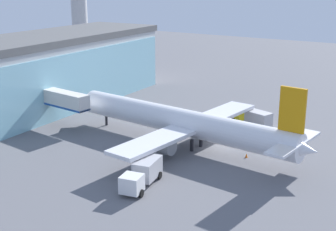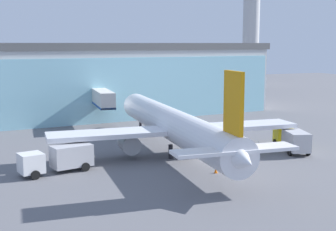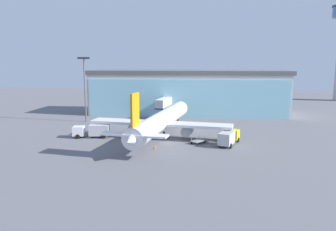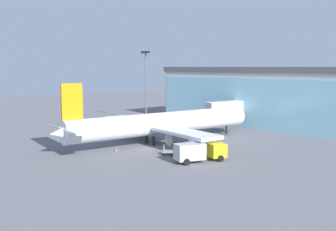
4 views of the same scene
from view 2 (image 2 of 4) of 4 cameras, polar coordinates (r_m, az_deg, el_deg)
ground at (r=52.59m, az=4.92°, el=-5.45°), size 240.00×240.00×0.00m
terminal_building at (r=85.19m, az=-6.77°, el=4.41°), size 58.92×19.15×12.98m
jet_bridge at (r=73.36m, az=-8.09°, el=2.06°), size 3.40×11.55×5.81m
control_tower at (r=148.40m, az=10.15°, el=12.61°), size 10.90×10.90×36.88m
airplane at (r=54.77m, az=0.71°, el=-1.23°), size 29.55×39.26×10.63m
catering_truck at (r=48.45m, az=-13.16°, el=-5.10°), size 7.59×3.63×2.65m
fuel_truck at (r=58.41m, az=14.88°, el=-2.80°), size 4.30×7.62×2.65m
baggage_cart at (r=55.33m, az=10.13°, el=-4.31°), size 2.95×3.20×1.50m
safety_cone_nose at (r=47.52m, az=5.86°, el=-6.67°), size 0.36×0.36×0.55m
safety_cone_wingtip at (r=49.32m, az=-14.99°, el=-6.35°), size 0.36×0.36×0.55m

